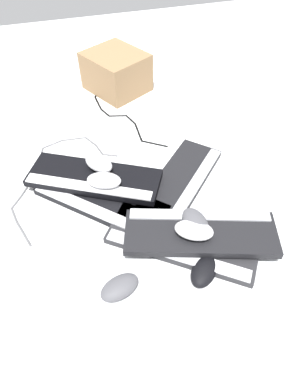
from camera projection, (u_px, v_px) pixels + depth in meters
name	position (u px, v px, depth m)	size (l,w,h in m)	color
ground_plane	(165.00, 191.00, 1.16)	(3.20, 3.20, 0.00)	white
keyboard_0	(182.00, 242.00, 1.01)	(0.38, 0.44, 0.03)	#232326
keyboard_1	(179.00, 184.00, 1.17)	(0.42, 0.41, 0.03)	black
keyboard_2	(101.00, 200.00, 1.12)	(0.41, 0.42, 0.03)	black
keyboard_3	(201.00, 232.00, 0.99)	(0.27, 0.46, 0.03)	black
keyboard_4	(94.00, 178.00, 1.14)	(0.34, 0.46, 0.03)	black
mouse_0	(99.00, 163.00, 1.14)	(0.11, 0.07, 0.04)	#B7B7BC
mouse_1	(120.00, 287.00, 0.90)	(0.11, 0.07, 0.04)	#4C4C51
mouse_2	(204.00, 271.00, 0.94)	(0.11, 0.07, 0.04)	black
mouse_3	(194.00, 230.00, 0.96)	(0.11, 0.07, 0.04)	silver
mouse_4	(195.00, 223.00, 0.97)	(0.11, 0.07, 0.04)	#4C4C51
mouse_5	(104.00, 180.00, 1.09)	(0.11, 0.07, 0.04)	silver
cable_0	(53.00, 170.00, 1.23)	(0.48, 0.39, 0.01)	#59595B
cable_1	(121.00, 117.00, 1.45)	(0.50, 0.22, 0.01)	black
cardboard_box	(116.00, 72.00, 1.54)	(0.25, 0.22, 0.17)	olive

